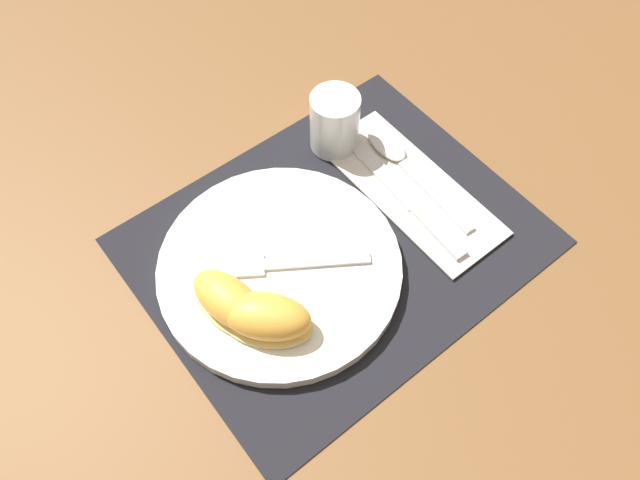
{
  "coord_description": "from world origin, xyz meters",
  "views": [
    {
      "loc": [
        -0.25,
        -0.29,
        0.62
      ],
      "look_at": [
        -0.02,
        0.0,
        0.02
      ],
      "focal_mm": 35.0,
      "sensor_mm": 36.0,
      "label": 1
    }
  ],
  "objects_px": {
    "citrus_wedge_1": "(255,314)",
    "citrus_wedge_2": "(266,318)",
    "plate": "(280,268)",
    "knife": "(407,198)",
    "juice_glass": "(335,125)",
    "spoon": "(399,157)",
    "fork": "(271,264)",
    "citrus_wedge_0": "(229,302)"
  },
  "relations": [
    {
      "from": "knife",
      "to": "citrus_wedge_1",
      "type": "relative_size",
      "value": 2.0
    },
    {
      "from": "knife",
      "to": "spoon",
      "type": "distance_m",
      "value": 0.06
    },
    {
      "from": "plate",
      "to": "citrus_wedge_2",
      "type": "height_order",
      "value": "citrus_wedge_2"
    },
    {
      "from": "plate",
      "to": "knife",
      "type": "distance_m",
      "value": 0.18
    },
    {
      "from": "juice_glass",
      "to": "knife",
      "type": "height_order",
      "value": "juice_glass"
    },
    {
      "from": "juice_glass",
      "to": "citrus_wedge_2",
      "type": "height_order",
      "value": "juice_glass"
    },
    {
      "from": "fork",
      "to": "citrus_wedge_1",
      "type": "distance_m",
      "value": 0.07
    },
    {
      "from": "fork",
      "to": "citrus_wedge_2",
      "type": "bearing_deg",
      "value": -129.1
    },
    {
      "from": "knife",
      "to": "spoon",
      "type": "bearing_deg",
      "value": 56.06
    },
    {
      "from": "plate",
      "to": "juice_glass",
      "type": "bearing_deg",
      "value": 33.18
    },
    {
      "from": "fork",
      "to": "knife",
      "type": "bearing_deg",
      "value": -6.38
    },
    {
      "from": "citrus_wedge_1",
      "to": "citrus_wedge_2",
      "type": "relative_size",
      "value": 0.97
    },
    {
      "from": "juice_glass",
      "to": "fork",
      "type": "relative_size",
      "value": 0.47
    },
    {
      "from": "plate",
      "to": "knife",
      "type": "xyz_separation_m",
      "value": [
        0.18,
        -0.02,
        -0.0
      ]
    },
    {
      "from": "knife",
      "to": "plate",
      "type": "bearing_deg",
      "value": 174.66
    },
    {
      "from": "citrus_wedge_1",
      "to": "citrus_wedge_2",
      "type": "height_order",
      "value": "citrus_wedge_2"
    },
    {
      "from": "plate",
      "to": "citrus_wedge_1",
      "type": "bearing_deg",
      "value": -146.81
    },
    {
      "from": "juice_glass",
      "to": "citrus_wedge_0",
      "type": "bearing_deg",
      "value": -153.06
    },
    {
      "from": "knife",
      "to": "spoon",
      "type": "xyz_separation_m",
      "value": [
        0.03,
        0.05,
        0.0
      ]
    },
    {
      "from": "spoon",
      "to": "citrus_wedge_1",
      "type": "distance_m",
      "value": 0.28
    },
    {
      "from": "fork",
      "to": "spoon",
      "type": "bearing_deg",
      "value": 8.05
    },
    {
      "from": "spoon",
      "to": "juice_glass",
      "type": "bearing_deg",
      "value": 121.7
    },
    {
      "from": "spoon",
      "to": "fork",
      "type": "bearing_deg",
      "value": -171.95
    },
    {
      "from": "plate",
      "to": "fork",
      "type": "bearing_deg",
      "value": 152.15
    },
    {
      "from": "plate",
      "to": "juice_glass",
      "type": "relative_size",
      "value": 3.44
    },
    {
      "from": "juice_glass",
      "to": "citrus_wedge_1",
      "type": "relative_size",
      "value": 0.75
    },
    {
      "from": "citrus_wedge_1",
      "to": "juice_glass",
      "type": "bearing_deg",
      "value": 33.18
    },
    {
      "from": "plate",
      "to": "spoon",
      "type": "bearing_deg",
      "value": 9.44
    },
    {
      "from": "juice_glass",
      "to": "fork",
      "type": "height_order",
      "value": "juice_glass"
    },
    {
      "from": "fork",
      "to": "citrus_wedge_1",
      "type": "bearing_deg",
      "value": -140.15
    },
    {
      "from": "knife",
      "to": "citrus_wedge_1",
      "type": "height_order",
      "value": "citrus_wedge_1"
    },
    {
      "from": "juice_glass",
      "to": "citrus_wedge_2",
      "type": "bearing_deg",
      "value": -143.85
    },
    {
      "from": "spoon",
      "to": "fork",
      "type": "height_order",
      "value": "fork"
    },
    {
      "from": "plate",
      "to": "citrus_wedge_0",
      "type": "distance_m",
      "value": 0.08
    },
    {
      "from": "spoon",
      "to": "citrus_wedge_2",
      "type": "bearing_deg",
      "value": -161.86
    },
    {
      "from": "spoon",
      "to": "fork",
      "type": "xyz_separation_m",
      "value": [
        -0.22,
        -0.03,
        0.01
      ]
    },
    {
      "from": "citrus_wedge_0",
      "to": "citrus_wedge_2",
      "type": "xyz_separation_m",
      "value": [
        0.02,
        -0.04,
        0.0
      ]
    },
    {
      "from": "fork",
      "to": "juice_glass",
      "type": "bearing_deg",
      "value": 30.99
    },
    {
      "from": "spoon",
      "to": "citrus_wedge_1",
      "type": "xyz_separation_m",
      "value": [
        -0.27,
        -0.07,
        0.02
      ]
    },
    {
      "from": "juice_glass",
      "to": "spoon",
      "type": "relative_size",
      "value": 0.41
    },
    {
      "from": "plate",
      "to": "citrus_wedge_2",
      "type": "xyz_separation_m",
      "value": [
        -0.05,
        -0.05,
        0.03
      ]
    },
    {
      "from": "citrus_wedge_2",
      "to": "citrus_wedge_1",
      "type": "bearing_deg",
      "value": 114.89
    }
  ]
}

